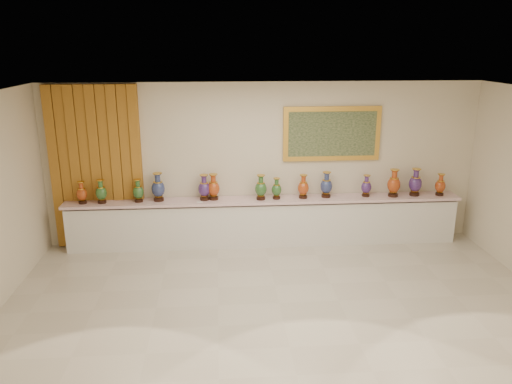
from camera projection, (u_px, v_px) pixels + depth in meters
The scene contains 18 objects.
ground at pixel (279, 303), 7.29m from camera, with size 8.00×8.00×0.00m, color beige.
room at pixel (135, 162), 9.00m from camera, with size 8.00×8.00×8.00m.
counter at pixel (265, 222), 9.34m from camera, with size 7.28×0.48×0.90m.
vase_0 at pixel (82, 194), 8.87m from camera, with size 0.25×0.25×0.41m.
vase_1 at pixel (101, 193), 8.89m from camera, with size 0.25×0.25×0.43m.
vase_2 at pixel (138, 192), 8.96m from camera, with size 0.20×0.20×0.42m.
vase_3 at pixel (158, 188), 9.01m from camera, with size 0.29×0.29×0.52m.
vase_4 at pixel (204, 189), 9.06m from camera, with size 0.23×0.23×0.48m.
vase_5 at pixel (214, 188), 9.08m from camera, with size 0.29×0.29×0.48m.
vase_6 at pixel (261, 189), 9.09m from camera, with size 0.22×0.22×0.46m.
vase_7 at pixel (277, 190), 9.14m from camera, with size 0.20×0.20×0.39m.
vase_8 at pixel (303, 188), 9.18m from camera, with size 0.25×0.25×0.44m.
vase_9 at pixel (326, 186), 9.23m from camera, with size 0.29×0.29×0.48m.
vase_10 at pixel (366, 187), 9.29m from camera, with size 0.20×0.20×0.41m.
vase_11 at pixel (394, 184), 9.27m from camera, with size 0.30×0.30×0.52m.
vase_12 at pixel (415, 183), 9.33m from camera, with size 0.24×0.24×0.52m.
vase_13 at pixel (440, 186), 9.35m from camera, with size 0.24×0.24×0.41m.
label_card at pixel (200, 202), 8.98m from camera, with size 0.10×0.06×0.00m, color white.
Camera 1 is at (-0.84, -6.48, 3.64)m, focal length 35.00 mm.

